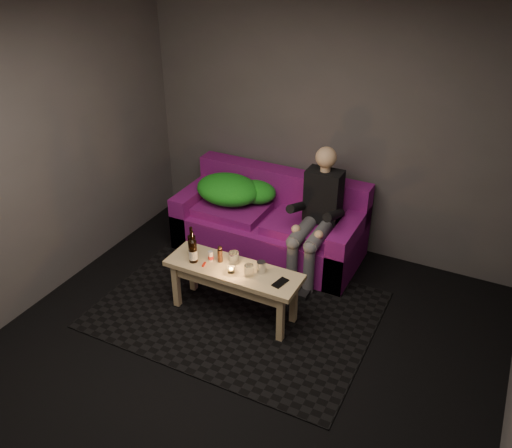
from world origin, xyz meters
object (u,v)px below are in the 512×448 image
(person, at_px, (317,213))
(coffee_table, at_px, (233,276))
(sofa, at_px, (271,225))
(beer_bottle_a, at_px, (192,245))
(steel_cup, at_px, (261,267))
(beer_bottle_b, at_px, (193,250))

(person, distance_m, coffee_table, 1.06)
(sofa, relative_size, person, 1.50)
(sofa, bearing_deg, beer_bottle_a, -102.97)
(person, xyz_separation_m, beer_bottle_a, (-0.81, -0.94, -0.06))
(steel_cup, bearing_deg, beer_bottle_a, -176.89)
(sofa, distance_m, person, 0.68)
(beer_bottle_b, height_order, steel_cup, beer_bottle_b)
(sofa, distance_m, beer_bottle_a, 1.17)
(sofa, height_order, person, person)
(person, relative_size, steel_cup, 12.30)
(sofa, distance_m, steel_cup, 1.16)
(coffee_table, distance_m, beer_bottle_a, 0.46)
(coffee_table, relative_size, steel_cup, 11.69)
(sofa, xyz_separation_m, steel_cup, (0.41, -1.06, 0.25))
(coffee_table, bearing_deg, beer_bottle_a, 177.71)
(beer_bottle_b, bearing_deg, sofa, 80.84)
(beer_bottle_a, bearing_deg, person, 49.40)
(coffee_table, xyz_separation_m, beer_bottle_a, (-0.42, 0.02, 0.19))
(sofa, relative_size, steel_cup, 18.43)
(sofa, bearing_deg, beer_bottle_b, -99.16)
(beer_bottle_a, bearing_deg, sofa, 77.03)
(beer_bottle_b, bearing_deg, steel_cup, 11.18)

